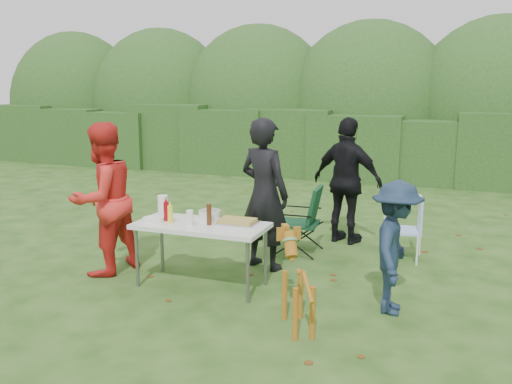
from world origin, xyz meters
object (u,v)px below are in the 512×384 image
(beer_bottle, at_px, (209,214))
(camping_chair, at_px, (299,219))
(ketchup_bottle, at_px, (166,211))
(dog, at_px, (298,285))
(person_red_jacket, at_px, (103,199))
(person_cook, at_px, (264,194))
(child, at_px, (396,248))
(paper_towel_roll, at_px, (163,206))
(lawn_chair, at_px, (403,228))
(mustard_bottle, at_px, (170,214))
(folding_table, at_px, (201,228))
(person_black_puffy, at_px, (347,181))

(beer_bottle, bearing_deg, camping_chair, 70.26)
(ketchup_bottle, bearing_deg, beer_bottle, -0.33)
(dog, relative_size, beer_bottle, 3.80)
(person_red_jacket, distance_m, dog, 2.79)
(person_cook, relative_size, child, 1.40)
(person_cook, distance_m, paper_towel_roll, 1.26)
(child, relative_size, lawn_chair, 1.60)
(lawn_chair, bearing_deg, mustard_bottle, 30.93)
(person_cook, height_order, person_red_jacket, person_cook)
(folding_table, height_order, child, child)
(person_cook, distance_m, child, 1.91)
(person_red_jacket, bearing_deg, person_cook, 130.89)
(dog, distance_m, beer_bottle, 1.48)
(lawn_chair, height_order, paper_towel_roll, paper_towel_roll)
(dog, bearing_deg, lawn_chair, -45.62)
(camping_chair, distance_m, paper_towel_roll, 1.97)
(ketchup_bottle, height_order, paper_towel_roll, paper_towel_roll)
(person_black_puffy, bearing_deg, dog, 110.31)
(person_red_jacket, relative_size, paper_towel_roll, 7.12)
(person_black_puffy, height_order, camping_chair, person_black_puffy)
(person_red_jacket, distance_m, camping_chair, 2.60)
(mustard_bottle, bearing_deg, paper_towel_roll, 135.32)
(person_cook, xyz_separation_m, person_red_jacket, (-1.76, -0.87, -0.02))
(person_black_puffy, distance_m, ketchup_bottle, 2.86)
(person_cook, height_order, person_black_puffy, person_cook)
(person_red_jacket, bearing_deg, folding_table, 104.44)
(beer_bottle, xyz_separation_m, paper_towel_roll, (-0.67, 0.14, 0.01))
(camping_chair, xyz_separation_m, ketchup_bottle, (-1.12, -1.61, 0.38))
(folding_table, relative_size, person_red_jacket, 0.81)
(mustard_bottle, relative_size, ketchup_bottle, 0.91)
(folding_table, bearing_deg, mustard_bottle, -165.21)
(dog, bearing_deg, person_red_jacket, 45.33)
(dog, xyz_separation_m, lawn_chair, (0.70, 2.53, -0.01))
(camping_chair, bearing_deg, lawn_chair, -172.85)
(dog, relative_size, lawn_chair, 1.07)
(person_black_puffy, xyz_separation_m, beer_bottle, (-1.09, -2.35, -0.06))
(ketchup_bottle, xyz_separation_m, paper_towel_roll, (-0.13, 0.14, 0.02))
(person_red_jacket, height_order, ketchup_bottle, person_red_jacket)
(folding_table, relative_size, mustard_bottle, 7.50)
(ketchup_bottle, xyz_separation_m, beer_bottle, (0.55, -0.00, 0.01))
(child, height_order, dog, child)
(dog, bearing_deg, camping_chair, -13.98)
(dog, height_order, camping_chair, camping_chair)
(folding_table, relative_size, paper_towel_roll, 5.77)
(person_cook, bearing_deg, beer_bottle, 87.74)
(mustard_bottle, xyz_separation_m, beer_bottle, (0.45, 0.08, 0.02))
(folding_table, xyz_separation_m, ketchup_bottle, (-0.44, -0.01, 0.16))
(camping_chair, relative_size, beer_bottle, 3.94)
(folding_table, xyz_separation_m, lawn_chair, (2.05, 1.84, -0.26))
(ketchup_bottle, bearing_deg, person_cook, 44.95)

